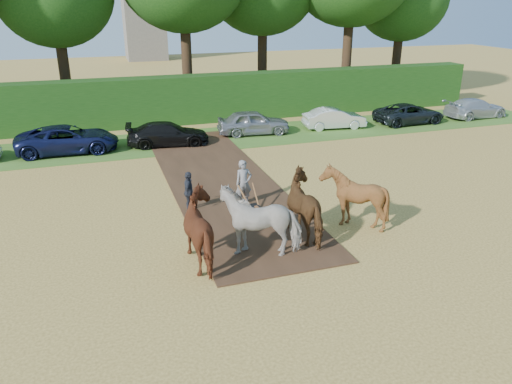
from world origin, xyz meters
The scene contains 7 objects.
ground centered at (0.00, 0.00, 0.00)m, with size 120.00×120.00×0.00m, color gold.
earth_strip centered at (1.50, 7.00, 0.03)m, with size 4.50×17.00×0.05m, color #472D1C.
grass_verge centered at (0.00, 14.00, 0.01)m, with size 50.00×5.00×0.03m, color #38601E.
hedgerow centered at (0.00, 18.50, 1.50)m, with size 46.00×1.60×3.00m, color #14380F.
spectator_far centered at (-0.42, 4.14, 0.79)m, with size 0.93×0.39×1.58m, color #242831.
plough_team centered at (2.09, 0.61, 1.09)m, with size 7.27×5.62×2.20m.
parked_cars centered at (2.54, 13.77, 0.68)m, with size 40.90×3.00×1.48m.
Camera 1 is at (-3.52, -13.34, 7.68)m, focal length 35.00 mm.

